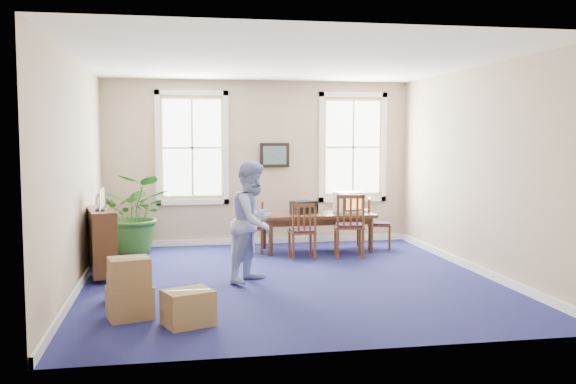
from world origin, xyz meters
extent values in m
plane|color=navy|center=(0.00, 0.00, 0.00)|extent=(6.50, 6.50, 0.00)
plane|color=white|center=(0.00, 0.00, 3.20)|extent=(6.50, 6.50, 0.00)
plane|color=tan|center=(0.00, 3.25, 1.60)|extent=(6.50, 0.00, 6.50)
plane|color=tan|center=(0.00, -3.25, 1.60)|extent=(6.50, 0.00, 6.50)
plane|color=tan|center=(-3.00, 0.00, 1.60)|extent=(0.00, 6.50, 6.50)
plane|color=tan|center=(3.00, 0.00, 1.60)|extent=(0.00, 6.50, 6.50)
cube|color=white|center=(0.00, 3.22, 0.06)|extent=(6.00, 0.04, 0.12)
cube|color=white|center=(-2.97, 0.00, 0.06)|extent=(0.04, 6.50, 0.12)
cube|color=white|center=(2.97, 0.00, 0.06)|extent=(0.04, 6.50, 0.12)
cube|color=white|center=(1.83, 2.24, 0.73)|extent=(0.17, 0.21, 0.05)
cube|color=black|center=(0.70, 2.29, 0.82)|extent=(0.54, 0.46, 0.23)
imported|color=#90A1D7|center=(-0.53, -0.05, 0.88)|extent=(1.05, 1.09, 1.76)
cube|color=#482A19|center=(-2.75, 0.69, 0.48)|extent=(0.57, 1.27, 0.96)
imported|color=#245019|center=(-2.33, 2.58, 0.72)|extent=(1.58, 1.46, 1.45)
camera|label=1|loc=(-1.67, -9.25, 2.13)|focal=40.00mm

